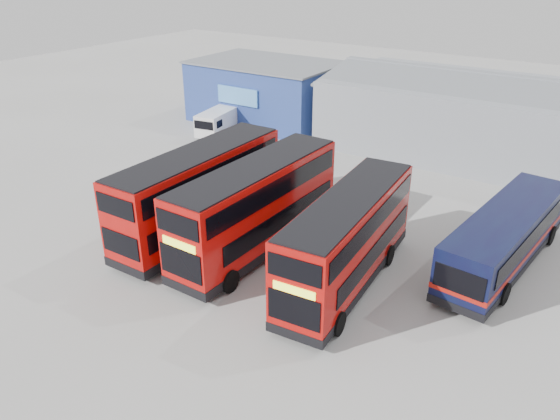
% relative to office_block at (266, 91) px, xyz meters
% --- Properties ---
extents(ground_plane, '(120.00, 120.00, 0.00)m').
position_rel_office_block_xyz_m(ground_plane, '(14.00, -17.99, -2.58)').
color(ground_plane, gray).
rests_on(ground_plane, ground).
extents(office_block, '(12.30, 8.32, 5.12)m').
position_rel_office_block_xyz_m(office_block, '(0.00, 0.00, 0.00)').
color(office_block, navy).
rests_on(office_block, ground).
extents(maintenance_shed, '(30.50, 12.00, 5.89)m').
position_rel_office_block_xyz_m(maintenance_shed, '(22.00, 2.01, 0.02)').
color(maintenance_shed, gray).
rests_on(maintenance_shed, ground).
extents(double_decker_left, '(2.85, 10.96, 4.62)m').
position_rel_office_block_xyz_m(double_decker_left, '(9.31, -19.47, -0.28)').
color(double_decker_left, '#BD0E0A').
rests_on(double_decker_left, ground).
extents(double_decker_centre, '(2.91, 10.85, 4.56)m').
position_rel_office_block_xyz_m(double_decker_centre, '(12.81, -19.27, -0.31)').
color(double_decker_centre, '#BD0E0A').
rests_on(double_decker_centre, ground).
extents(double_decker_right, '(3.25, 10.35, 4.31)m').
position_rel_office_block_xyz_m(double_decker_right, '(17.96, -19.59, -0.44)').
color(double_decker_right, '#BD0E0A').
rests_on(double_decker_right, ground).
extents(single_decker_blue, '(3.59, 10.96, 2.92)m').
position_rel_office_block_xyz_m(single_decker_blue, '(23.48, -14.14, -1.13)').
color(single_decker_blue, black).
rests_on(single_decker_blue, ground).
extents(panel_van, '(2.60, 4.88, 2.03)m').
position_rel_office_block_xyz_m(panel_van, '(-0.84, -5.64, -1.45)').
color(panel_van, white).
rests_on(panel_van, ground).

